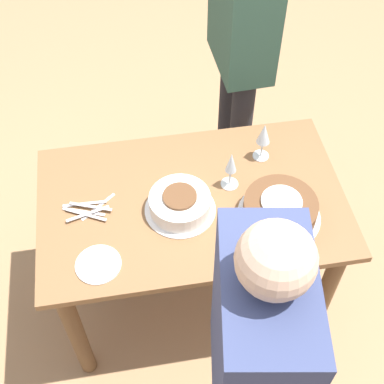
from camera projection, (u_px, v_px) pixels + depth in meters
The scene contains 10 objects.
ground_plane at pixel (192, 292), 2.69m from camera, with size 12.00×12.00×0.00m, color #A87F56.
dining_table at pixel (192, 222), 2.22m from camera, with size 1.21×0.74×0.76m.
cake_center_white at pixel (180, 204), 2.04m from camera, with size 0.28×0.28×0.09m.
cake_front_chocolate at pixel (280, 209), 2.02m from camera, with size 0.32×0.32×0.10m.
wine_glass_near at pixel (264, 135), 2.15m from camera, with size 0.07×0.07×0.18m.
wine_glass_far at pixel (231, 165), 2.06m from camera, with size 0.07×0.07×0.18m.
dessert_plate_left at pixel (98, 265), 1.91m from camera, with size 0.17×0.17×0.01m.
fork_pile at pixel (89, 209), 2.06m from camera, with size 0.21×0.14×0.02m.
person_cutting at pixel (253, 360), 1.51m from camera, with size 0.28×0.43×1.57m.
person_watching at pixel (243, 23), 2.35m from camera, with size 0.24×0.41×1.74m.
Camera 1 is at (-0.21, -1.27, 2.42)m, focal length 50.00 mm.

